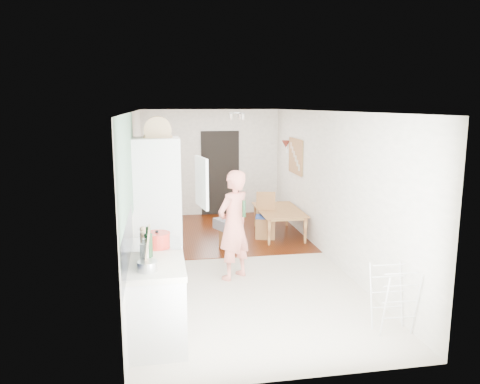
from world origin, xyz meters
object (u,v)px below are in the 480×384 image
object	(u,v)px
dining_table	(280,224)
stool	(229,239)
drying_rack	(393,300)
person	(234,215)
dining_chair	(265,216)

from	to	relation	value
dining_table	stool	size ratio (longest dim) A/B	3.49
drying_rack	person	bearing A→B (deg)	129.69
person	stool	bearing A→B (deg)	-134.30
person	stool	world-z (taller)	person
dining_table	stool	world-z (taller)	dining_table
person	dining_chair	world-z (taller)	person
drying_rack	dining_table	bearing A→B (deg)	95.48
stool	drying_rack	size ratio (longest dim) A/B	0.48
stool	dining_chair	bearing A→B (deg)	34.12
stool	drying_rack	distance (m)	3.77
dining_table	drying_rack	distance (m)	4.22
stool	dining_table	bearing A→B (deg)	31.71
dining_table	drying_rack	world-z (taller)	drying_rack
person	dining_table	xyz separation A→B (m)	(1.31, 2.20, -0.75)
dining_table	dining_chair	xyz separation A→B (m)	(-0.35, -0.17, 0.22)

